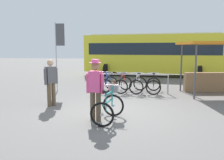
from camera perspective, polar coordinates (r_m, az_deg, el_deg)
ground_plane at (r=7.29m, az=-0.62°, el=-8.23°), size 80.00×80.00×0.00m
bike_rack_rail at (r=10.50m, az=5.14°, el=0.36°), size 3.21×0.23×0.88m
racked_bike_blue at (r=10.87m, az=-0.88°, el=-0.93°), size 0.78×1.15×0.97m
racked_bike_red at (r=10.77m, az=2.79°, el=-1.03°), size 0.81×1.17×0.97m
racked_bike_white at (r=10.70m, az=6.51°, el=-1.12°), size 0.83×1.19×0.97m
racked_bike_black at (r=10.69m, az=10.26°, el=-1.21°), size 0.73×1.14×0.97m
featured_bicycle at (r=6.51m, az=-0.66°, el=-5.77°), size 0.84×1.25×1.09m
person_with_featured_bike at (r=6.37m, az=-4.15°, el=-1.85°), size 0.52×0.32×1.72m
pedestrian_with_backpack at (r=8.31m, az=-14.99°, el=0.08°), size 0.45×0.48×1.64m
bus_distant at (r=17.54m, az=10.02°, el=6.75°), size 10.26×4.39×3.08m
market_stall at (r=11.33m, az=23.98°, el=3.98°), size 3.38×2.69×2.30m
banner_flag at (r=11.02m, az=-13.10°, el=8.70°), size 0.45×0.05×3.20m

